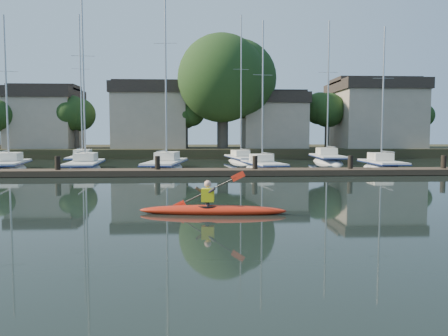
{
  "coord_description": "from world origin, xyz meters",
  "views": [
    {
      "loc": [
        -0.29,
        -12.78,
        2.48
      ],
      "look_at": [
        0.57,
        4.05,
        1.2
      ],
      "focal_mm": 35.0,
      "sensor_mm": 36.0,
      "label": 1
    }
  ],
  "objects_px": {
    "dock": "(207,172)",
    "sailboat_4": "(382,171)",
    "kayak": "(212,208)",
    "sailboat_3": "(263,172)",
    "sailboat_1": "(85,173)",
    "sailboat_2": "(166,172)",
    "sailboat_5": "(82,164)",
    "sailboat_7": "(327,165)",
    "sailboat_6": "(241,164)",
    "sailboat_0": "(9,173)"
  },
  "relations": [
    {
      "from": "sailboat_1",
      "to": "sailboat_2",
      "type": "height_order",
      "value": "sailboat_2"
    },
    {
      "from": "sailboat_2",
      "to": "sailboat_5",
      "type": "bearing_deg",
      "value": 140.15
    },
    {
      "from": "kayak",
      "to": "sailboat_6",
      "type": "bearing_deg",
      "value": 88.17
    },
    {
      "from": "sailboat_7",
      "to": "sailboat_4",
      "type": "bearing_deg",
      "value": -72.54
    },
    {
      "from": "dock",
      "to": "sailboat_5",
      "type": "height_order",
      "value": "sailboat_5"
    },
    {
      "from": "sailboat_0",
      "to": "sailboat_4",
      "type": "height_order",
      "value": "sailboat_0"
    },
    {
      "from": "dock",
      "to": "sailboat_4",
      "type": "xyz_separation_m",
      "value": [
        12.91,
        4.46,
        -0.39
      ]
    },
    {
      "from": "kayak",
      "to": "sailboat_1",
      "type": "height_order",
      "value": "sailboat_1"
    },
    {
      "from": "dock",
      "to": "sailboat_5",
      "type": "bearing_deg",
      "value": 130.05
    },
    {
      "from": "sailboat_2",
      "to": "sailboat_3",
      "type": "bearing_deg",
      "value": 1.42
    },
    {
      "from": "dock",
      "to": "sailboat_6",
      "type": "xyz_separation_m",
      "value": [
        3.33,
        12.81,
        -0.37
      ]
    },
    {
      "from": "kayak",
      "to": "sailboat_7",
      "type": "bearing_deg",
      "value": 71.86
    },
    {
      "from": "sailboat_5",
      "to": "sailboat_7",
      "type": "bearing_deg",
      "value": -9.96
    },
    {
      "from": "sailboat_0",
      "to": "sailboat_5",
      "type": "distance_m",
      "value": 8.87
    },
    {
      "from": "kayak",
      "to": "sailboat_5",
      "type": "relative_size",
      "value": 0.32
    },
    {
      "from": "sailboat_6",
      "to": "dock",
      "type": "bearing_deg",
      "value": -112.26
    },
    {
      "from": "sailboat_6",
      "to": "sailboat_7",
      "type": "height_order",
      "value": "sailboat_6"
    },
    {
      "from": "sailboat_2",
      "to": "sailboat_5",
      "type": "xyz_separation_m",
      "value": [
        -8.22,
        8.42,
        0.01
      ]
    },
    {
      "from": "kayak",
      "to": "sailboat_3",
      "type": "relative_size",
      "value": 0.4
    },
    {
      "from": "kayak",
      "to": "sailboat_3",
      "type": "xyz_separation_m",
      "value": [
        4.08,
        17.46,
        -0.35
      ]
    },
    {
      "from": "dock",
      "to": "sailboat_2",
      "type": "height_order",
      "value": "sailboat_2"
    },
    {
      "from": "sailboat_1",
      "to": "sailboat_3",
      "type": "distance_m",
      "value": 12.68
    },
    {
      "from": "sailboat_3",
      "to": "sailboat_4",
      "type": "height_order",
      "value": "sailboat_3"
    },
    {
      "from": "kayak",
      "to": "sailboat_1",
      "type": "distance_m",
      "value": 19.77
    },
    {
      "from": "sailboat_0",
      "to": "sailboat_7",
      "type": "height_order",
      "value": "sailboat_7"
    },
    {
      "from": "sailboat_1",
      "to": "sailboat_4",
      "type": "bearing_deg",
      "value": -6.26
    },
    {
      "from": "sailboat_0",
      "to": "sailboat_3",
      "type": "bearing_deg",
      "value": -12.9
    },
    {
      "from": "sailboat_1",
      "to": "sailboat_7",
      "type": "relative_size",
      "value": 0.98
    },
    {
      "from": "dock",
      "to": "sailboat_5",
      "type": "relative_size",
      "value": 2.36
    },
    {
      "from": "sailboat_7",
      "to": "kayak",
      "type": "bearing_deg",
      "value": -109.01
    },
    {
      "from": "sailboat_2",
      "to": "sailboat_7",
      "type": "relative_size",
      "value": 1.1
    },
    {
      "from": "sailboat_4",
      "to": "sailboat_5",
      "type": "xyz_separation_m",
      "value": [
        -24.01,
        8.75,
        0.01
      ]
    },
    {
      "from": "sailboat_1",
      "to": "sailboat_2",
      "type": "xyz_separation_m",
      "value": [
        5.71,
        0.21,
        -0.0
      ]
    },
    {
      "from": "sailboat_0",
      "to": "sailboat_4",
      "type": "relative_size",
      "value": 1.05
    },
    {
      "from": "kayak",
      "to": "sailboat_5",
      "type": "height_order",
      "value": "sailboat_5"
    },
    {
      "from": "kayak",
      "to": "sailboat_3",
      "type": "bearing_deg",
      "value": 82.28
    },
    {
      "from": "dock",
      "to": "sailboat_4",
      "type": "distance_m",
      "value": 13.66
    },
    {
      "from": "dock",
      "to": "sailboat_4",
      "type": "bearing_deg",
      "value": 19.05
    },
    {
      "from": "sailboat_5",
      "to": "sailboat_7",
      "type": "relative_size",
      "value": 1.02
    },
    {
      "from": "sailboat_4",
      "to": "sailboat_7",
      "type": "distance_m",
      "value": 7.99
    },
    {
      "from": "sailboat_7",
      "to": "sailboat_6",
      "type": "bearing_deg",
      "value": -179.57
    },
    {
      "from": "sailboat_2",
      "to": "sailboat_5",
      "type": "distance_m",
      "value": 11.77
    },
    {
      "from": "dock",
      "to": "sailboat_1",
      "type": "relative_size",
      "value": 2.45
    },
    {
      "from": "sailboat_0",
      "to": "sailboat_3",
      "type": "xyz_separation_m",
      "value": [
        18.11,
        -0.57,
        0.02
      ]
    },
    {
      "from": "sailboat_4",
      "to": "sailboat_0",
      "type": "bearing_deg",
      "value": -177.41
    },
    {
      "from": "sailboat_1",
      "to": "sailboat_5",
      "type": "height_order",
      "value": "sailboat_5"
    },
    {
      "from": "sailboat_2",
      "to": "sailboat_3",
      "type": "distance_m",
      "value": 6.99
    },
    {
      "from": "dock",
      "to": "sailboat_7",
      "type": "xyz_separation_m",
      "value": [
        11.12,
        12.25,
        -0.41
      ]
    },
    {
      "from": "kayak",
      "to": "sailboat_2",
      "type": "relative_size",
      "value": 0.3
    },
    {
      "from": "dock",
      "to": "sailboat_7",
      "type": "distance_m",
      "value": 16.55
    }
  ]
}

